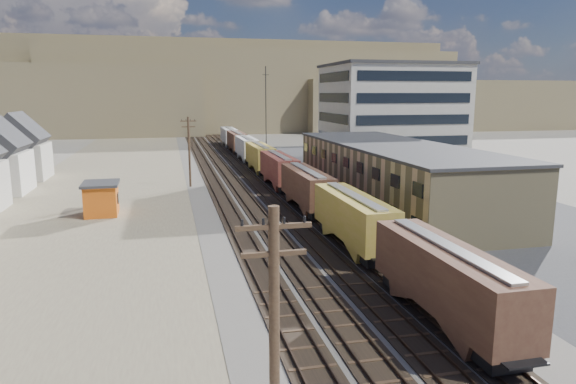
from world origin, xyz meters
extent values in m
plane|color=#6B6356|center=(0.00, 0.00, 0.00)|extent=(300.00, 300.00, 0.00)
cube|color=#4C4742|center=(0.00, 50.00, 0.03)|extent=(18.00, 200.00, 0.06)
cube|color=#6D5E4B|center=(-20.00, 40.00, 0.01)|extent=(24.00, 180.00, 0.03)
cube|color=#232326|center=(22.00, 35.00, 0.02)|extent=(26.00, 120.00, 0.04)
cube|color=black|center=(-5.00, 50.00, 0.10)|extent=(2.60, 200.00, 0.08)
cube|color=#38281E|center=(-5.72, 50.00, 0.22)|extent=(0.08, 200.00, 0.16)
cube|color=#38281E|center=(-4.28, 50.00, 0.22)|extent=(0.08, 200.00, 0.16)
cube|color=black|center=(-2.00, 50.00, 0.10)|extent=(2.60, 200.00, 0.08)
cube|color=#38281E|center=(-2.72, 50.00, 0.22)|extent=(0.08, 200.00, 0.16)
cube|color=#38281E|center=(-1.28, 50.00, 0.22)|extent=(0.08, 200.00, 0.16)
cube|color=black|center=(1.00, 50.00, 0.10)|extent=(2.60, 200.00, 0.08)
cube|color=#38281E|center=(0.28, 50.00, 0.22)|extent=(0.08, 200.00, 0.16)
cube|color=#38281E|center=(1.72, 50.00, 0.22)|extent=(0.08, 200.00, 0.16)
cube|color=black|center=(3.80, 50.00, 0.10)|extent=(2.60, 200.00, 0.08)
cube|color=#38281E|center=(3.08, 50.00, 0.22)|extent=(0.08, 200.00, 0.16)
cube|color=#38281E|center=(4.52, 50.00, 0.22)|extent=(0.08, 200.00, 0.16)
cube|color=black|center=(3.80, -11.83, 0.75)|extent=(2.20, 2.20, 0.90)
cube|color=black|center=(3.80, -1.68, 0.75)|extent=(2.20, 2.20, 0.90)
cube|color=#45281D|center=(3.80, -6.75, 2.90)|extent=(3.00, 13.34, 3.40)
cube|color=#B7B7B2|center=(3.80, -6.75, 4.68)|extent=(0.90, 12.32, 0.16)
cube|color=black|center=(3.80, 3.37, 0.75)|extent=(2.20, 2.20, 0.90)
cube|color=black|center=(3.80, 13.52, 0.75)|extent=(2.20, 2.20, 0.90)
cube|color=olive|center=(3.80, 8.45, 2.90)|extent=(3.00, 13.34, 3.40)
cube|color=#B7B7B2|center=(3.80, 8.45, 4.68)|extent=(0.90, 12.32, 0.16)
cube|color=black|center=(3.80, 18.57, 0.75)|extent=(2.20, 2.20, 0.90)
cube|color=black|center=(3.80, 28.72, 0.75)|extent=(2.20, 2.20, 0.90)
cube|color=#45281D|center=(3.80, 23.65, 2.90)|extent=(3.00, 13.34, 3.40)
cube|color=#B7B7B2|center=(3.80, 23.65, 4.68)|extent=(0.90, 12.32, 0.16)
cube|color=black|center=(3.80, 33.77, 0.75)|extent=(2.20, 2.20, 0.90)
cube|color=black|center=(3.80, 43.92, 0.75)|extent=(2.20, 2.20, 0.90)
cube|color=maroon|center=(3.80, 38.85, 2.90)|extent=(3.00, 13.34, 3.40)
cube|color=#B7B7B2|center=(3.80, 38.85, 4.68)|extent=(0.90, 12.33, 0.16)
cube|color=black|center=(3.80, 48.97, 0.75)|extent=(2.20, 2.20, 0.90)
cube|color=black|center=(3.80, 59.12, 0.75)|extent=(2.20, 2.20, 0.90)
cube|color=olive|center=(3.80, 54.05, 2.90)|extent=(3.00, 13.34, 3.40)
cube|color=#B7B7B2|center=(3.80, 54.05, 4.68)|extent=(0.90, 12.33, 0.16)
cube|color=black|center=(3.80, 64.17, 0.75)|extent=(2.20, 2.20, 0.90)
cube|color=black|center=(3.80, 74.32, 0.75)|extent=(2.20, 2.20, 0.90)
cube|color=#B7B4AB|center=(3.80, 69.25, 2.90)|extent=(3.00, 13.34, 3.40)
cube|color=#B7B7B2|center=(3.80, 69.25, 4.68)|extent=(0.90, 12.32, 0.16)
cube|color=black|center=(3.80, 79.37, 0.75)|extent=(2.20, 2.20, 0.90)
cube|color=black|center=(3.80, 89.52, 0.75)|extent=(2.20, 2.20, 0.90)
cube|color=#45281D|center=(3.80, 84.45, 2.90)|extent=(3.00, 13.34, 3.40)
cube|color=#B7B7B2|center=(3.80, 84.45, 4.68)|extent=(0.90, 12.32, 0.16)
cube|color=black|center=(3.80, 94.57, 0.75)|extent=(2.20, 2.20, 0.90)
cube|color=black|center=(3.80, 104.72, 0.75)|extent=(2.20, 2.20, 0.90)
cube|color=#B7B4AB|center=(3.80, 99.65, 2.90)|extent=(3.00, 13.34, 3.40)
cube|color=#B7B7B2|center=(3.80, 99.65, 4.68)|extent=(0.90, 12.32, 0.16)
cube|color=tan|center=(15.00, 25.00, 3.50)|extent=(12.00, 40.00, 7.00)
cube|color=#2D2D30|center=(15.00, 25.00, 7.10)|extent=(12.40, 40.40, 0.30)
cube|color=black|center=(8.95, 25.00, 2.20)|extent=(0.12, 36.00, 1.20)
cube|color=black|center=(8.95, 25.00, 5.20)|extent=(0.12, 36.00, 1.20)
cube|color=#9E998E|center=(28.00, 55.00, 9.00)|extent=(22.00, 18.00, 18.00)
cube|color=#2D2D30|center=(28.00, 55.00, 18.20)|extent=(22.60, 18.60, 0.50)
cube|color=black|center=(16.95, 55.00, 9.00)|extent=(0.12, 16.00, 16.00)
cube|color=black|center=(28.00, 45.95, 9.00)|extent=(20.00, 0.12, 16.00)
cylinder|color=#382619|center=(-8.50, -18.00, 5.00)|extent=(0.32, 0.32, 10.00)
cube|color=#382619|center=(-8.50, -18.00, 9.40)|extent=(2.20, 0.14, 0.14)
cube|color=#382619|center=(-8.50, -18.00, 8.60)|extent=(1.90, 0.14, 0.14)
cylinder|color=black|center=(-7.90, -18.00, 9.55)|extent=(0.08, 0.08, 0.22)
cylinder|color=#382619|center=(-8.50, 42.00, 5.00)|extent=(0.32, 0.32, 10.00)
cube|color=#382619|center=(-8.50, 42.00, 9.40)|extent=(2.20, 0.14, 0.14)
cube|color=#382619|center=(-8.50, 42.00, 8.60)|extent=(1.90, 0.14, 0.14)
cylinder|color=black|center=(-7.90, 42.00, 9.55)|extent=(0.08, 0.08, 0.22)
cylinder|color=black|center=(6.00, 60.00, 9.00)|extent=(0.16, 0.16, 18.00)
cube|color=black|center=(6.00, 60.00, 16.50)|extent=(1.20, 0.08, 0.08)
cube|color=#9E998E|center=(-34.00, 55.00, 2.75)|extent=(8.00, 8.00, 5.50)
cube|color=#2D2D30|center=(-34.00, 55.00, 6.40)|extent=(8.15, 8.16, 8.15)
cube|color=brown|center=(-60.00, 150.00, 11.00)|extent=(120.00, 40.00, 22.00)
cube|color=brown|center=(20.00, 160.00, 14.00)|extent=(140.00, 45.00, 28.00)
cube|color=brown|center=(90.00, 150.00, 9.00)|extent=(110.00, 38.00, 18.00)
cube|color=brown|center=(-10.00, 180.00, 16.00)|extent=(200.00, 60.00, 32.00)
cube|color=#C15312|center=(-18.77, 26.67, 1.69)|extent=(3.49, 4.58, 3.37)
cube|color=#2D2D30|center=(-18.77, 26.67, 3.48)|extent=(3.95, 5.05, 0.28)
cube|color=black|center=(-17.03, 26.72, 1.80)|extent=(0.14, 1.13, 1.12)
imported|color=navy|center=(24.88, 48.15, 0.78)|extent=(5.68, 5.85, 1.55)
imported|color=silver|center=(25.81, 41.79, 0.67)|extent=(2.61, 4.22, 1.34)
camera|label=1|loc=(-11.29, -31.77, 13.07)|focal=32.00mm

